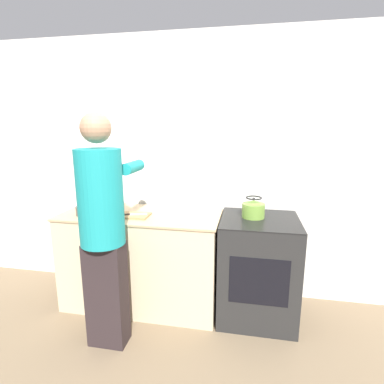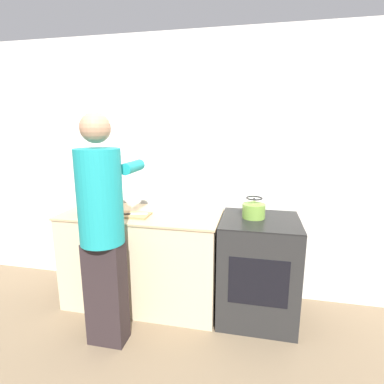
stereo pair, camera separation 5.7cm
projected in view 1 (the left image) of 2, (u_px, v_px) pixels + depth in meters
name	position (u px, v px, depth m)	size (l,w,h in m)	color
ground_plane	(170.00, 326.00, 2.64)	(12.00, 12.00, 0.00)	#7A664C
wall_back	(186.00, 169.00, 3.06)	(8.00, 0.05, 2.60)	silver
counter	(143.00, 259.00, 2.92)	(1.49, 0.67, 0.92)	#C6B28E
oven	(258.00, 268.00, 2.72)	(0.68, 0.66, 0.93)	black
person	(103.00, 225.00, 2.25)	(0.38, 0.61, 1.82)	#2A2122
cutting_board	(133.00, 215.00, 2.73)	(0.30, 0.20, 0.02)	#A87A4C
knife	(133.00, 214.00, 2.72)	(0.25, 0.10, 0.01)	silver
kettle	(253.00, 209.00, 2.65)	(0.20, 0.20, 0.19)	olive
bowl_prep	(109.00, 204.00, 3.06)	(0.15, 0.15, 0.05)	#C6B789
bowl_mixing	(86.00, 210.00, 2.78)	(0.18, 0.18, 0.08)	brown
canister_jar	(93.00, 199.00, 3.06)	(0.13, 0.13, 0.16)	#4C4C51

